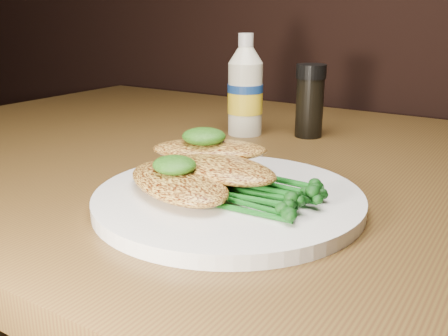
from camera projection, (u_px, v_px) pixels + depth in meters
The scene contains 9 objects.
plate at pixel (228, 199), 0.52m from camera, with size 0.28×0.28×0.01m, color white.
chicken_front at pixel (178, 182), 0.51m from camera, with size 0.15×0.08×0.02m, color gold.
chicken_mid at pixel (218, 167), 0.53m from camera, with size 0.14×0.07×0.02m, color gold.
chicken_back at pixel (209, 149), 0.57m from camera, with size 0.13×0.07×0.02m, color gold.
pesto_front at pixel (174, 165), 0.51m from camera, with size 0.05×0.04×0.02m, color black.
pesto_back at pixel (204, 136), 0.56m from camera, with size 0.05×0.05×0.02m, color black.
broccolini_bundle at pixel (265, 191), 0.49m from camera, with size 0.13×0.10×0.02m, color #125616, non-canonical shape.
mayo_bottle at pixel (245, 85), 0.79m from camera, with size 0.06×0.06×0.16m, color #EBE7C7, non-canonical shape.
pepper_grinder at pixel (310, 101), 0.78m from camera, with size 0.05×0.05×0.11m, color black, non-canonical shape.
Camera 1 is at (0.36, 0.47, 0.94)m, focal length 40.29 mm.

